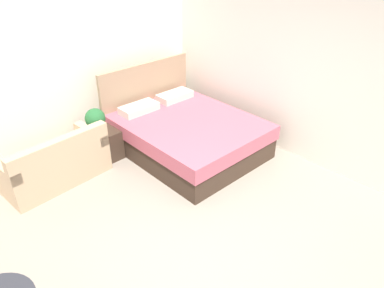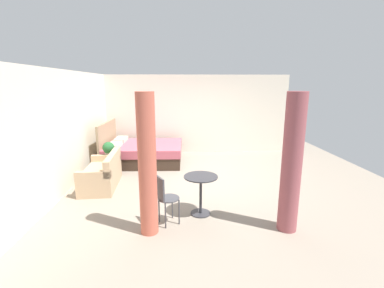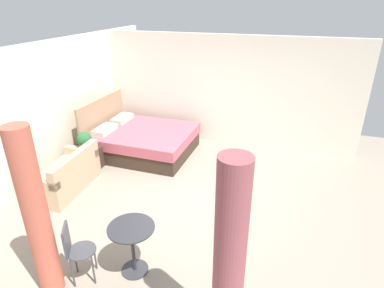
{
  "view_description": "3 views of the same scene",
  "coord_description": "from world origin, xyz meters",
  "px_view_note": "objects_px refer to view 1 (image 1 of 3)",
  "views": [
    {
      "loc": [
        -2.02,
        -2.04,
        3.11
      ],
      "look_at": [
        0.71,
        0.77,
        0.83
      ],
      "focal_mm": 33.49,
      "sensor_mm": 36.0,
      "label": 1
    },
    {
      "loc": [
        -6.42,
        0.55,
        2.35
      ],
      "look_at": [
        0.08,
        0.28,
        0.88
      ],
      "focal_mm": 24.89,
      "sensor_mm": 36.0,
      "label": 2
    },
    {
      "loc": [
        -4.83,
        -1.56,
        3.43
      ],
      "look_at": [
        0.32,
        0.09,
        0.95
      ],
      "focal_mm": 30.2,
      "sensor_mm": 36.0,
      "label": 3
    }
  ],
  "objects_px": {
    "nightstand": "(104,145)",
    "potted_plant": "(95,120)",
    "couch": "(55,164)",
    "bed": "(186,133)"
  },
  "relations": [
    {
      "from": "couch",
      "to": "nightstand",
      "type": "xyz_separation_m",
      "value": [
        0.83,
        0.05,
        -0.04
      ]
    },
    {
      "from": "bed",
      "to": "couch",
      "type": "height_order",
      "value": "bed"
    },
    {
      "from": "potted_plant",
      "to": "bed",
      "type": "bearing_deg",
      "value": -29.15
    },
    {
      "from": "bed",
      "to": "nightstand",
      "type": "distance_m",
      "value": 1.32
    },
    {
      "from": "nightstand",
      "to": "potted_plant",
      "type": "distance_m",
      "value": 0.49
    },
    {
      "from": "bed",
      "to": "nightstand",
      "type": "height_order",
      "value": "bed"
    },
    {
      "from": "nightstand",
      "to": "potted_plant",
      "type": "relative_size",
      "value": 1.13
    },
    {
      "from": "couch",
      "to": "bed",
      "type": "bearing_deg",
      "value": -18.67
    },
    {
      "from": "bed",
      "to": "couch",
      "type": "xyz_separation_m",
      "value": [
        -1.95,
        0.66,
        -0.03
      ]
    },
    {
      "from": "couch",
      "to": "nightstand",
      "type": "bearing_deg",
      "value": 3.5
    }
  ]
}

